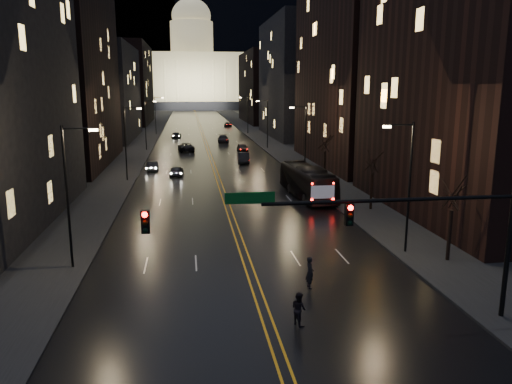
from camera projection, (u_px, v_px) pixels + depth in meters
name	position (u px, v px, depth m)	size (l,w,h in m)	color
ground	(272.00, 334.00, 23.13)	(900.00, 900.00, 0.00)	black
road	(199.00, 125.00, 149.14)	(20.00, 320.00, 0.02)	black
sidewalk_left	(152.00, 125.00, 147.26)	(8.00, 320.00, 0.16)	black
sidewalk_right	(246.00, 124.00, 150.99)	(8.00, 320.00, 0.16)	black
center_line	(199.00, 125.00, 149.13)	(0.62, 320.00, 0.01)	orange
building_left_mid	(60.00, 67.00, 69.78)	(12.00, 30.00, 28.00)	black
building_left_far	(105.00, 93.00, 107.44)	(12.00, 34.00, 20.00)	black
building_left_dist	(129.00, 84.00, 153.56)	(12.00, 40.00, 24.00)	black
building_right_near	(475.00, 78.00, 42.83)	(12.00, 26.00, 24.00)	black
building_right_tall	(360.00, 31.00, 70.46)	(12.00, 30.00, 38.00)	black
building_right_mid	(296.00, 79.00, 112.41)	(12.00, 34.00, 26.00)	black
building_right_dist	(264.00, 87.00, 159.35)	(12.00, 40.00, 22.00)	black
mountain_ridge	(241.00, 15.00, 383.33)	(520.00, 60.00, 130.00)	black
capitol	(193.00, 75.00, 261.90)	(90.00, 50.00, 58.50)	black
traffic_signal	(399.00, 223.00, 22.86)	(17.29, 0.45, 7.00)	black
streetlamp_right_near	(407.00, 181.00, 33.21)	(2.13, 0.25, 9.00)	black
streetlamp_left_near	(70.00, 190.00, 30.34)	(2.13, 0.25, 9.00)	black
streetlamp_right_mid	(304.00, 137.00, 62.29)	(2.13, 0.25, 9.00)	black
streetlamp_left_mid	(127.00, 139.00, 59.41)	(2.13, 0.25, 9.00)	black
streetlamp_right_far	(266.00, 121.00, 91.37)	(2.13, 0.25, 9.00)	black
streetlamp_left_far	(146.00, 122.00, 88.49)	(2.13, 0.25, 9.00)	black
streetlamp_right_dist	(247.00, 113.00, 120.45)	(2.13, 0.25, 9.00)	black
streetlamp_left_dist	(156.00, 113.00, 117.57)	(2.13, 0.25, 9.00)	black
tree_right_near	(453.00, 194.00, 31.68)	(2.40, 2.40, 6.65)	black
tree_right_mid	(373.00, 162.00, 45.25)	(2.40, 2.40, 6.65)	black
tree_right_far	(325.00, 143.00, 60.76)	(2.40, 2.40, 6.65)	black
bus	(307.00, 182.00, 51.43)	(2.74, 11.69, 3.26)	black
oncoming_car_a	(176.00, 171.00, 63.90)	(1.59, 3.95, 1.35)	black
oncoming_car_b	(152.00, 166.00, 67.81)	(1.42, 4.06, 1.34)	black
oncoming_car_c	(186.00, 147.00, 88.33)	(2.53, 5.49, 1.53)	black
oncoming_car_d	(176.00, 135.00, 111.25)	(1.83, 4.51, 1.31)	black
receding_car_a	(244.00, 158.00, 74.73)	(1.65, 4.72, 1.56)	black
receding_car_b	(242.00, 148.00, 87.10)	(1.82, 4.53, 1.54)	black
receding_car_c	(223.00, 139.00, 101.86)	(2.13, 5.25, 1.52)	black
receding_car_d	(228.00, 124.00, 143.81)	(2.09, 4.54, 1.26)	black
pedestrian_a	(310.00, 273.00, 28.19)	(0.68, 0.45, 1.87)	black
pedestrian_b	(299.00, 309.00, 23.86)	(0.80, 0.44, 1.66)	black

